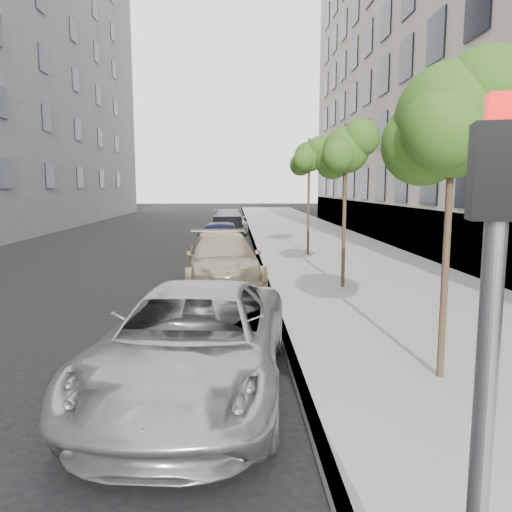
{
  "coord_description": "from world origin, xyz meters",
  "views": [
    {
      "loc": [
        0.26,
        -5.24,
        2.84
      ],
      "look_at": [
        0.68,
        4.38,
        1.5
      ],
      "focal_mm": 35.0,
      "sensor_mm": 36.0,
      "label": 1
    }
  ],
  "objects": [
    {
      "name": "minivan",
      "position": [
        -0.32,
        1.41,
        0.73
      ],
      "size": [
        2.94,
        5.45,
        1.45
      ],
      "primitive_type": "imported",
      "rotation": [
        0.0,
        0.0,
        -0.1
      ],
      "color": "#A2A4A7",
      "rests_on": "ground"
    },
    {
      "name": "sedan_black",
      "position": [
        -0.1,
        19.69,
        0.67
      ],
      "size": [
        1.69,
        4.17,
        1.35
      ],
      "primitive_type": "imported",
      "rotation": [
        0.0,
        0.0,
        0.07
      ],
      "color": "black",
      "rests_on": "ground"
    },
    {
      "name": "sedan_blue",
      "position": [
        -0.32,
        14.86,
        0.75
      ],
      "size": [
        1.78,
        4.38,
        1.49
      ],
      "primitive_type": "imported",
      "rotation": [
        0.0,
        0.0,
        0.0
      ],
      "color": "black",
      "rests_on": "ground"
    },
    {
      "name": "sidewalk",
      "position": [
        4.3,
        24.0,
        0.07
      ],
      "size": [
        6.4,
        72.0,
        0.14
      ],
      "primitive_type": "cube",
      "color": "gray",
      "rests_on": "ground"
    },
    {
      "name": "sedan_rear",
      "position": [
        -0.1,
        25.6,
        0.72
      ],
      "size": [
        2.41,
        5.1,
        1.44
      ],
      "primitive_type": "imported",
      "rotation": [
        0.0,
        0.0,
        0.08
      ],
      "color": "#96989D",
      "rests_on": "ground"
    },
    {
      "name": "tree_near",
      "position": [
        3.23,
        1.5,
        3.73
      ],
      "size": [
        1.85,
        1.65,
        4.51
      ],
      "color": "#38281C",
      "rests_on": "sidewalk"
    },
    {
      "name": "tree_mid",
      "position": [
        3.23,
        8.0,
        3.79
      ],
      "size": [
        1.59,
        1.39,
        4.44
      ],
      "color": "#38281C",
      "rests_on": "sidewalk"
    },
    {
      "name": "tree_far",
      "position": [
        3.23,
        14.5,
        4.0
      ],
      "size": [
        1.56,
        1.36,
        4.63
      ],
      "color": "#38281C",
      "rests_on": "sidewalk"
    },
    {
      "name": "ground",
      "position": [
        0.0,
        0.0,
        0.0
      ],
      "size": [
        160.0,
        160.0,
        0.0
      ],
      "primitive_type": "plane",
      "color": "black",
      "rests_on": "ground"
    },
    {
      "name": "curb",
      "position": [
        1.18,
        24.0,
        0.07
      ],
      "size": [
        0.15,
        72.0,
        0.14
      ],
      "primitive_type": "cube",
      "color": "#9E9B93",
      "rests_on": "ground"
    },
    {
      "name": "signal_pole",
      "position": [
        1.41,
        -3.11,
        2.08
      ],
      "size": [
        0.28,
        0.24,
        3.1
      ],
      "rotation": [
        0.0,
        0.0,
        -0.28
      ],
      "color": "#939699",
      "rests_on": "sidewalk"
    },
    {
      "name": "suv",
      "position": [
        -0.1,
        8.9,
        0.75
      ],
      "size": [
        2.51,
        5.31,
        1.5
      ],
      "primitive_type": "imported",
      "rotation": [
        0.0,
        0.0,
        0.08
      ],
      "color": "tan",
      "rests_on": "ground"
    }
  ]
}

